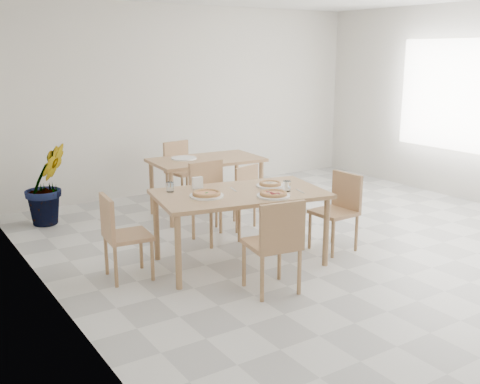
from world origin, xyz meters
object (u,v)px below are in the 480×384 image
plate_mushroom (270,186)px  chair_south (276,240)px  plate_margherita (207,196)px  chair_back_n (181,167)px  chair_west (119,231)px  chair_east (339,206)px  plate_empty (184,158)px  pizza_mushroom (270,184)px  potted_plant (47,184)px  tumbler_a (287,186)px  pizza_margherita (207,193)px  tumbler_b (170,187)px  chair_back_s (240,192)px  pizza_pepperoni (273,193)px  chair_north (212,195)px  plate_pepperoni (273,196)px  main_table (240,199)px  second_table (206,165)px  napkin_holder (198,184)px

plate_mushroom → chair_south: bearing=-123.1°
plate_margherita → chair_back_n: chair_back_n is taller
chair_south → chair_west: (-1.03, 1.08, -0.03)m
chair_east → plate_empty: (-0.78, 2.12, 0.27)m
chair_west → chair_east: chair_east is taller
pizza_mushroom → potted_plant: potted_plant is taller
tumbler_a → potted_plant: potted_plant is taller
plate_empty → tumbler_a: bearing=-88.7°
plate_mushroom → pizza_margherita: pizza_margherita is taller
chair_south → plate_margherita: bearing=-66.8°
tumbler_b → chair_back_s: bearing=25.3°
plate_mushroom → pizza_pepperoni: bearing=-122.0°
chair_east → potted_plant: (-2.41, 2.69, 0.02)m
chair_back_s → chair_back_n: (0.01, 1.58, 0.04)m
plate_margherita → plate_mushroom: 0.76m
chair_north → plate_pepperoni: chair_north is taller
plate_pepperoni → tumbler_b: 1.05m
main_table → second_table: bearing=81.7°
plate_margherita → pizza_pepperoni: bearing=-33.4°
pizza_mushroom → chair_back_s: bearing=75.4°
chair_south → chair_east: 1.42m
plate_pepperoni → pizza_mushroom: size_ratio=1.34×
tumbler_b → chair_back_s: 1.39m
plate_margherita → napkin_holder: (0.07, 0.30, 0.05)m
pizza_mushroom → plate_mushroom: bearing=0.0°
chair_back_s → plate_empty: chair_back_s is taller
second_table → pizza_pepperoni: bearing=-98.2°
tumbler_b → potted_plant: size_ratio=0.10×
plate_pepperoni → tumbler_a: tumbler_a is taller
chair_north → tumbler_b: (-0.73, -0.42, 0.28)m
plate_margherita → chair_back_s: bearing=43.2°
pizza_pepperoni → plate_empty: 2.23m
napkin_holder → chair_back_n: (0.95, 2.22, -0.31)m
plate_margherita → chair_north: bearing=56.7°
plate_margherita → pizza_mushroom: bearing=-0.2°
chair_south → plate_pepperoni: size_ratio=2.70×
tumbler_b → chair_back_s: (1.22, 0.57, -0.34)m
chair_west → plate_pepperoni: size_ratio=2.54×
pizza_mushroom → tumbler_a: 0.25m
main_table → plate_empty: 1.93m
napkin_holder → pizza_margherita: bearing=-97.7°
tumbler_a → chair_north: bearing=104.0°
chair_east → napkin_holder: (-1.44, 0.56, 0.32)m
plate_margherita → napkin_holder: size_ratio=2.56×
pizza_margherita → chair_back_n: 2.74m
plate_mushroom → tumbler_b: (-0.97, 0.38, 0.04)m
napkin_holder → plate_empty: bearing=72.3°
chair_north → chair_back_n: size_ratio=1.04×
second_table → chair_back_n: chair_back_n is taller
plate_mushroom → pizza_pepperoni: (-0.22, -0.35, 0.02)m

